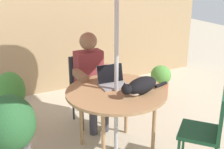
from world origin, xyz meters
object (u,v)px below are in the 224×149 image
(chair_empty, at_px, (210,126))
(potted_plant_near_fence, at_px, (11,98))
(patio_table, at_px, (116,96))
(potted_plant_by_chair, at_px, (10,131))
(chair_occupied, at_px, (87,84))
(laptop, at_px, (112,79))
(person_seated, at_px, (91,75))
(cat, at_px, (140,86))
(potted_plant_corner, at_px, (161,80))

(chair_empty, distance_m, potted_plant_near_fence, 2.32)
(patio_table, xyz_separation_m, potted_plant_by_chair, (-1.10, 0.13, -0.21))
(chair_occupied, height_order, potted_plant_near_fence, chair_occupied)
(potted_plant_near_fence, bearing_deg, laptop, -37.76)
(chair_occupied, relative_size, laptop, 2.86)
(chair_occupied, xyz_separation_m, laptop, (0.04, -0.66, 0.28))
(person_seated, bearing_deg, laptop, -85.65)
(patio_table, relative_size, potted_plant_near_fence, 1.34)
(laptop, distance_m, potted_plant_by_chair, 1.19)
(cat, height_order, potted_plant_by_chair, cat)
(cat, xyz_separation_m, potted_plant_corner, (1.15, 1.20, -0.54))
(chair_occupied, xyz_separation_m, chair_empty, (0.64, -1.58, 0.00))
(chair_empty, relative_size, potted_plant_by_chair, 1.05)
(person_seated, bearing_deg, cat, -77.93)
(potted_plant_near_fence, height_order, potted_plant_corner, potted_plant_near_fence)
(potted_plant_near_fence, bearing_deg, chair_empty, -46.57)
(person_seated, distance_m, potted_plant_near_fence, 1.02)
(laptop, xyz_separation_m, cat, (0.15, -0.36, 0.02))
(chair_occupied, distance_m, potted_plant_corner, 1.37)
(potted_plant_by_chair, bearing_deg, potted_plant_corner, 20.01)
(patio_table, xyz_separation_m, laptop, (0.04, 0.18, 0.12))
(laptop, relative_size, cat, 0.49)
(chair_empty, xyz_separation_m, cat, (-0.46, 0.56, 0.30))
(patio_table, distance_m, laptop, 0.22)
(cat, bearing_deg, potted_plant_by_chair, 166.38)
(potted_plant_near_fence, distance_m, potted_plant_by_chair, 0.83)
(patio_table, height_order, chair_occupied, chair_occupied)
(chair_occupied, bearing_deg, potted_plant_near_fence, 173.64)
(chair_occupied, relative_size, cat, 1.40)
(person_seated, relative_size, laptop, 3.95)
(patio_table, height_order, cat, cat)
(chair_occupied, xyz_separation_m, potted_plant_near_fence, (-0.95, 0.11, -0.06))
(chair_empty, bearing_deg, potted_plant_by_chair, 153.47)
(chair_empty, xyz_separation_m, potted_plant_by_chair, (-1.74, 0.87, -0.05))
(person_seated, bearing_deg, potted_plant_by_chair, -153.32)
(laptop, xyz_separation_m, potted_plant_near_fence, (-0.99, 0.77, -0.34))
(potted_plant_by_chair, xyz_separation_m, potted_plant_corner, (2.44, 0.89, -0.19))
(chair_occupied, bearing_deg, cat, -79.75)
(laptop, xyz_separation_m, potted_plant_corner, (1.30, 0.84, -0.52))
(chair_empty, xyz_separation_m, potted_plant_corner, (0.70, 1.76, -0.24))
(potted_plant_by_chair, bearing_deg, cat, -13.62)
(potted_plant_corner, bearing_deg, cat, -133.90)
(chair_occupied, xyz_separation_m, cat, (0.18, -1.02, 0.30))
(patio_table, distance_m, potted_plant_near_fence, 1.36)
(person_seated, relative_size, potted_plant_near_fence, 1.53)
(chair_occupied, relative_size, potted_plant_near_fence, 1.11)
(patio_table, distance_m, chair_occupied, 0.86)
(cat, bearing_deg, potted_plant_corner, 46.10)
(potted_plant_near_fence, bearing_deg, patio_table, -44.78)
(chair_empty, height_order, potted_plant_corner, chair_empty)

